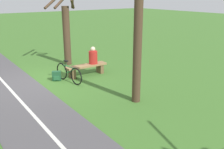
% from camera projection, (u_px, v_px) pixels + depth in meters
% --- Properties ---
extents(ground_plane, '(80.00, 80.00, 0.00)m').
position_uv_depth(ground_plane, '(43.00, 82.00, 10.21)').
color(ground_plane, '#3D6B28').
extents(paved_path, '(2.32, 36.00, 0.02)m').
position_uv_depth(paved_path, '(50.00, 134.00, 6.38)').
color(paved_path, '#4C494C').
rests_on(paved_path, ground_plane).
extents(path_centre_line, '(0.16, 32.00, 0.00)m').
position_uv_depth(path_centre_line, '(50.00, 134.00, 6.37)').
color(path_centre_line, silver).
rests_on(path_centre_line, paved_path).
extents(bench, '(1.83, 0.46, 0.47)m').
position_uv_depth(bench, '(86.00, 68.00, 10.90)').
color(bench, '#937047').
rests_on(bench, ground_plane).
extents(person_seated, '(0.38, 0.38, 0.75)m').
position_uv_depth(person_seated, '(93.00, 57.00, 10.95)').
color(person_seated, '#B2231E').
rests_on(person_seated, bench).
extents(bicycle, '(0.33, 1.63, 0.87)m').
position_uv_depth(bicycle, '(69.00, 73.00, 10.07)').
color(bicycle, black).
rests_on(bicycle, ground_plane).
extents(backpack, '(0.40, 0.34, 0.39)m').
position_uv_depth(backpack, '(57.00, 76.00, 10.28)').
color(backpack, '#1E4C2D').
rests_on(backpack, ground_plane).
extents(tree_far_left, '(1.17, 1.25, 5.04)m').
position_uv_depth(tree_far_left, '(140.00, 26.00, 7.62)').
color(tree_far_left, '#473323').
rests_on(tree_far_left, ground_plane).
extents(tree_mid_field, '(1.46, 1.47, 3.80)m').
position_uv_depth(tree_mid_field, '(66.00, 30.00, 12.25)').
color(tree_mid_field, '#473323').
rests_on(tree_mid_field, ground_plane).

